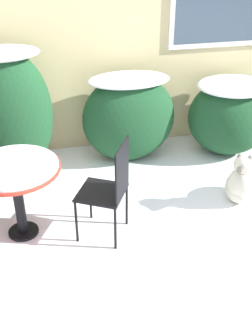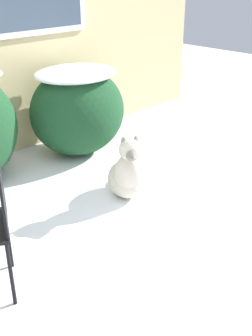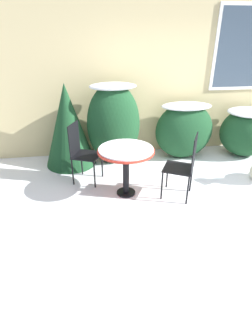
{
  "view_description": "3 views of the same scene",
  "coord_description": "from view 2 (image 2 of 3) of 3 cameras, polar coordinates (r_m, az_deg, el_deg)",
  "views": [
    {
      "loc": [
        -0.75,
        -2.77,
        2.62
      ],
      "look_at": [
        0.0,
        0.6,
        0.55
      ],
      "focal_mm": 45.0,
      "sensor_mm": 36.0,
      "label": 1
    },
    {
      "loc": [
        -1.11,
        -1.76,
        1.89
      ],
      "look_at": [
        1.25,
        0.61,
        0.26
      ],
      "focal_mm": 45.0,
      "sensor_mm": 36.0,
      "label": 2
    },
    {
      "loc": [
        -1.54,
        -2.88,
        2.19
      ],
      "look_at": [
        -1.03,
        0.53,
        0.44
      ],
      "focal_mm": 28.0,
      "sensor_mm": 36.0,
      "label": 3
    }
  ],
  "objects": [
    {
      "name": "shrub_right",
      "position": [
        4.56,
        -6.58,
        8.03
      ],
      "size": [
        1.05,
        0.92,
        0.94
      ],
      "color": "#194223",
      "rests_on": "ground_plane"
    },
    {
      "name": "ground_plane",
      "position": [
        2.81,
        -9.75,
        -16.73
      ],
      "size": [
        16.0,
        16.0,
        0.0
      ],
      "primitive_type": "plane",
      "color": "white"
    },
    {
      "name": "dog",
      "position": [
        3.69,
        0.16,
        -0.88
      ],
      "size": [
        0.52,
        0.58,
        0.62
      ],
      "rotation": [
        0.0,
        0.0,
        -0.59
      ],
      "color": "beige",
      "rests_on": "ground_plane"
    }
  ]
}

